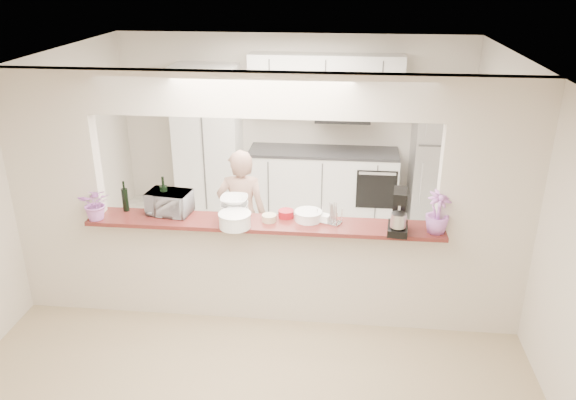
# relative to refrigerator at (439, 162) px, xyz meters

# --- Properties ---
(floor) EXTENTS (6.00, 6.00, 0.00)m
(floor) POSITION_rel_refrigerator_xyz_m (-2.05, -2.65, -0.85)
(floor) COLOR tan
(floor) RESTS_ON ground
(tile_overlay) EXTENTS (5.00, 2.90, 0.01)m
(tile_overlay) POSITION_rel_refrigerator_xyz_m (-2.05, -1.10, -0.84)
(tile_overlay) COLOR beige
(tile_overlay) RESTS_ON floor
(partition) EXTENTS (5.00, 0.15, 2.50)m
(partition) POSITION_rel_refrigerator_xyz_m (-2.05, -2.65, 0.63)
(partition) COLOR beige
(partition) RESTS_ON floor
(bar_counter) EXTENTS (3.40, 0.38, 1.09)m
(bar_counter) POSITION_rel_refrigerator_xyz_m (-2.05, -2.65, -0.27)
(bar_counter) COLOR beige
(bar_counter) RESTS_ON floor
(kitchen_cabinets) EXTENTS (3.15, 0.62, 2.25)m
(kitchen_cabinets) POSITION_rel_refrigerator_xyz_m (-2.24, 0.07, 0.12)
(kitchen_cabinets) COLOR silver
(kitchen_cabinets) RESTS_ON floor
(refrigerator) EXTENTS (0.75, 0.70, 1.70)m
(refrigerator) POSITION_rel_refrigerator_xyz_m (0.00, 0.00, 0.00)
(refrigerator) COLOR #A4A3A8
(refrigerator) RESTS_ON floor
(flower_left) EXTENTS (0.34, 0.30, 0.33)m
(flower_left) POSITION_rel_refrigerator_xyz_m (-3.65, -2.80, 0.40)
(flower_left) COLOR #C568BA
(flower_left) RESTS_ON bar_counter
(wine_bottle_a) EXTENTS (0.06, 0.06, 0.31)m
(wine_bottle_a) POSITION_rel_refrigerator_xyz_m (-3.45, -2.58, 0.36)
(wine_bottle_a) COLOR black
(wine_bottle_a) RESTS_ON bar_counter
(wine_bottle_b) EXTENTS (0.07, 0.07, 0.37)m
(wine_bottle_b) POSITION_rel_refrigerator_xyz_m (-3.05, -2.58, 0.39)
(wine_bottle_b) COLOR black
(wine_bottle_b) RESTS_ON bar_counter
(toaster_oven) EXTENTS (0.45, 0.33, 0.23)m
(toaster_oven) POSITION_rel_refrigerator_xyz_m (-3.00, -2.60, 0.35)
(toaster_oven) COLOR #A2A2A7
(toaster_oven) RESTS_ON bar_counter
(serving_bowls) EXTENTS (0.28, 0.28, 0.20)m
(serving_bowls) POSITION_rel_refrigerator_xyz_m (-2.35, -2.60, 0.34)
(serving_bowls) COLOR silver
(serving_bowls) RESTS_ON bar_counter
(plate_stack_a) EXTENTS (0.31, 0.31, 0.14)m
(plate_stack_a) POSITION_rel_refrigerator_xyz_m (-2.30, -2.84, 0.31)
(plate_stack_a) COLOR white
(plate_stack_a) RESTS_ON bar_counter
(plate_stack_b) EXTENTS (0.27, 0.27, 0.09)m
(plate_stack_b) POSITION_rel_refrigerator_xyz_m (-1.63, -2.62, 0.29)
(plate_stack_b) COLOR white
(plate_stack_b) RESTS_ON bar_counter
(red_bowl) EXTENTS (0.15, 0.15, 0.07)m
(red_bowl) POSITION_rel_refrigerator_xyz_m (-1.85, -2.57, 0.28)
(red_bowl) COLOR maroon
(red_bowl) RESTS_ON bar_counter
(tan_bowl) EXTENTS (0.14, 0.14, 0.07)m
(tan_bowl) POSITION_rel_refrigerator_xyz_m (-2.00, -2.68, 0.27)
(tan_bowl) COLOR tan
(tan_bowl) RESTS_ON bar_counter
(utensil_caddy) EXTENTS (0.26, 0.21, 0.21)m
(utensil_caddy) POSITION_rel_refrigerator_xyz_m (-1.43, -2.65, 0.33)
(utensil_caddy) COLOR silver
(utensil_caddy) RESTS_ON bar_counter
(stand_mixer) EXTENTS (0.21, 0.30, 0.42)m
(stand_mixer) POSITION_rel_refrigerator_xyz_m (-0.80, -2.79, 0.43)
(stand_mixer) COLOR black
(stand_mixer) RESTS_ON bar_counter
(flower_right) EXTENTS (0.28, 0.28, 0.40)m
(flower_right) POSITION_rel_refrigerator_xyz_m (-0.45, -2.76, 0.44)
(flower_right) COLOR #AF6BC6
(flower_right) RESTS_ON bar_counter
(person) EXTENTS (0.57, 0.39, 1.52)m
(person) POSITION_rel_refrigerator_xyz_m (-2.43, -1.85, -0.09)
(person) COLOR tan
(person) RESTS_ON floor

